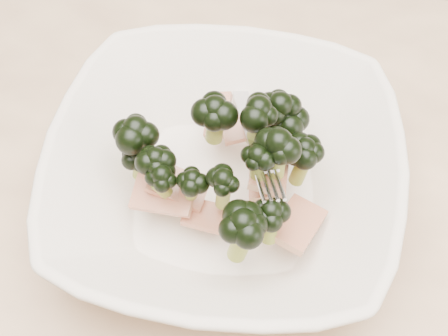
{
  "coord_description": "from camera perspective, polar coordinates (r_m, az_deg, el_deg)",
  "views": [
    {
      "loc": [
        0.07,
        -0.23,
        1.25
      ],
      "look_at": [
        0.01,
        0.07,
        0.8
      ],
      "focal_mm": 50.0,
      "sensor_mm": 36.0,
      "label": 1
    }
  ],
  "objects": [
    {
      "name": "dining_table",
      "position": [
        0.65,
        -1.9,
        -12.76
      ],
      "size": [
        1.2,
        0.8,
        0.75
      ],
      "color": "tan",
      "rests_on": "ground"
    },
    {
      "name": "broccoli_dish",
      "position": [
        0.56,
        0.09,
        -0.47
      ],
      "size": [
        0.33,
        0.33,
        0.12
      ],
      "color": "beige",
      "rests_on": "dining_table"
    }
  ]
}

